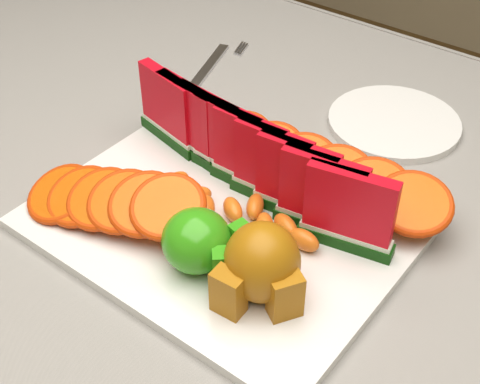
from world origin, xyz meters
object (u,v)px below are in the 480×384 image
Objects in this scene: platter at (220,225)px; apple_cluster at (203,244)px; side_plate at (394,122)px; pear_cluster at (261,266)px; fork at (209,68)px.

apple_cluster is at bearing -64.16° from platter.
side_plate is at bearing 79.43° from platter.
pear_cluster is 0.37m from side_plate.
apple_cluster is 1.06× the size of pear_cluster.
side_plate is (-0.04, 0.37, -0.05)m from pear_cluster.
apple_cluster is at bearing -50.96° from fork.
fork is (-0.30, -0.04, -0.00)m from side_plate.
platter is 0.12m from pear_cluster.
fork is at bearing 135.95° from pear_cluster.
platter is 3.69× the size of apple_cluster.
pear_cluster is at bearing 5.36° from apple_cluster.
platter is 0.31m from side_plate.
apple_cluster is at bearing -174.64° from pear_cluster.
apple_cluster is 0.56× the size of fork.
pear_cluster reaches higher than fork.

